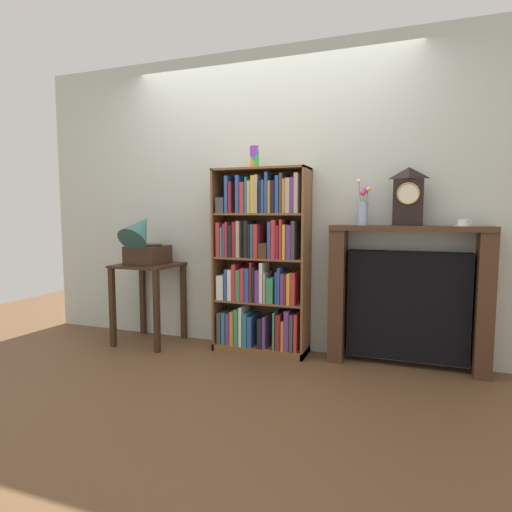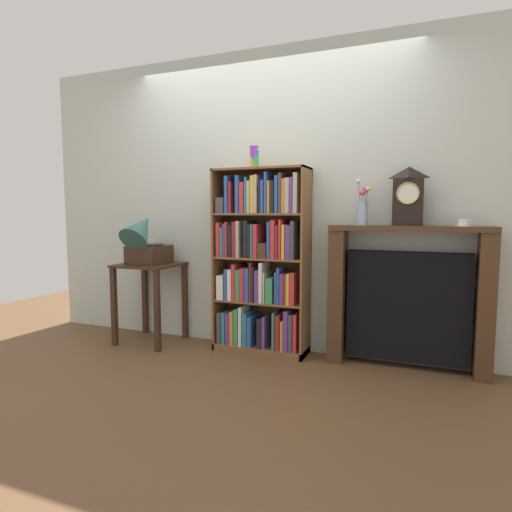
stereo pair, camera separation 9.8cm
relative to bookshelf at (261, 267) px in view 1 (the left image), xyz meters
The scene contains 10 objects.
ground_plane 0.76m from the bookshelf, 90.36° to the right, with size 7.75×6.40×0.02m, color brown.
wall_back 0.60m from the bookshelf, 72.22° to the left, with size 4.75×0.08×2.60m, color beige.
bookshelf is the anchor object (origin of this frame).
cup_stack 0.92m from the bookshelf, 149.48° to the right, with size 0.07×0.07×0.18m.
side_table_left 1.08m from the bookshelf, behind, with size 0.52×0.52×0.73m.
gramophone 1.09m from the bookshelf, behind, with size 0.30×0.49×0.52m.
fireplace_mantel 1.20m from the bookshelf, ahead, with size 1.18×0.24×1.10m.
mantel_clock 1.30m from the bookshelf, ahead, with size 0.22×0.12×0.44m.
flower_vase 0.98m from the bookshelf, ahead, with size 0.11×0.14×0.36m.
teacup_with_saucer 1.59m from the bookshelf, ahead, with size 0.12×0.11×0.05m.
Camera 1 is at (1.22, -3.29, 1.20)m, focal length 30.15 mm.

